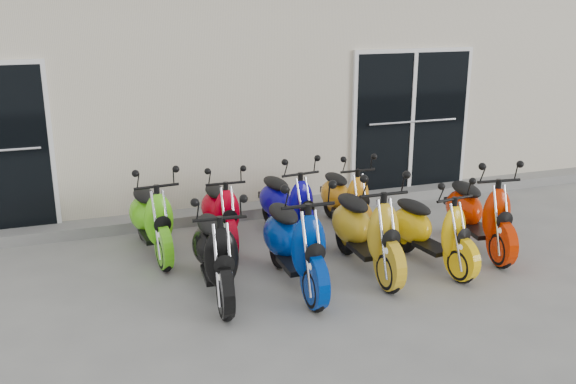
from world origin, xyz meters
The scene contains 14 objects.
ground centered at (0.00, 0.00, 0.00)m, with size 80.00×80.00×0.00m, color gray.
building centered at (0.00, 5.20, 1.60)m, with size 14.00×6.00×3.20m, color beige.
front_step centered at (0.00, 2.02, 0.07)m, with size 14.00×0.40×0.15m, color gray.
door_left centered at (-3.20, 2.17, 1.26)m, with size 1.07×0.08×2.22m, color black.
door_right centered at (2.60, 2.17, 1.26)m, with size 2.02×0.08×2.22m, color black.
scooter_front_black centered at (-1.16, -0.39, 0.61)m, with size 0.60×1.66×1.22m, color black, non-canonical shape.
scooter_front_blue centered at (-0.30, -0.46, 0.65)m, with size 0.64×1.77×1.31m, color #00288F, non-canonical shape.
scooter_front_orange_a centered at (0.61, -0.34, 0.65)m, with size 0.64×1.75×1.29m, color gold, non-canonical shape.
scooter_front_orange_b centered at (1.39, -0.46, 0.57)m, with size 0.56×1.55×1.15m, color yellow, non-canonical shape.
scooter_front_red centered at (2.21, -0.22, 0.62)m, with size 0.61×1.68×1.24m, color red, non-canonical shape.
scooter_back_green centered at (-1.62, 0.99, 0.60)m, with size 0.59×1.63×1.20m, color #64E419, non-canonical shape.
scooter_back_red centered at (-0.75, 1.04, 0.56)m, with size 0.55×1.52×1.12m, color red, non-canonical shape.
scooter_back_blue centered at (0.13, 1.00, 0.59)m, with size 0.58×1.59×1.18m, color #0E059A, non-canonical shape.
scooter_back_yellow centered at (0.98, 1.04, 0.56)m, with size 0.55×1.52×1.13m, color orange, non-canonical shape.
Camera 1 is at (-2.53, -6.50, 3.02)m, focal length 40.00 mm.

